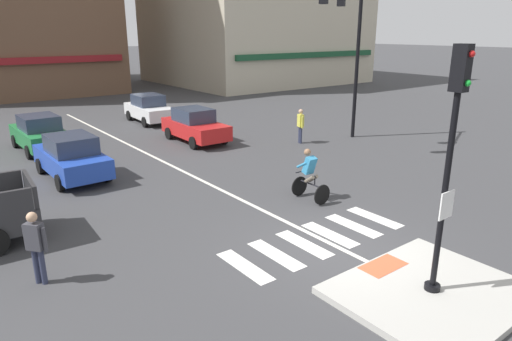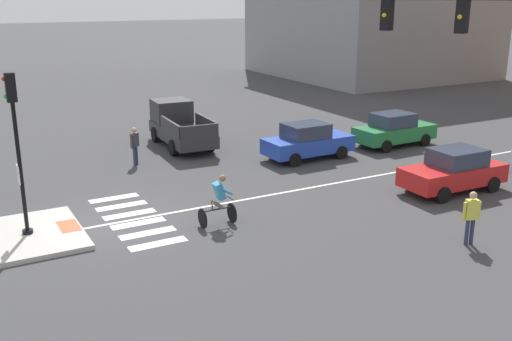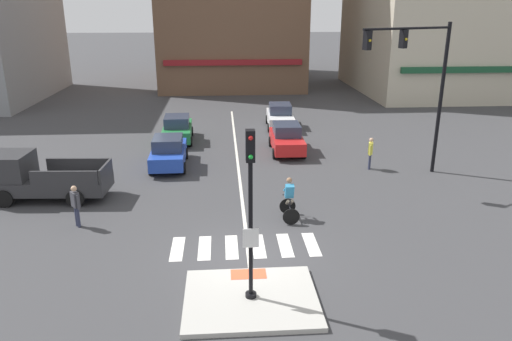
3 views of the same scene
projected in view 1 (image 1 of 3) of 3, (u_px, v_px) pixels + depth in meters
name	position (u px, v px, depth m)	size (l,w,h in m)	color
ground_plane	(338.00, 250.00, 11.35)	(300.00, 300.00, 0.00)	#3D3D3F
traffic_island	(431.00, 292.00, 9.36)	(3.82, 3.16, 0.15)	#B2AFA8
tactile_pad_front	(383.00, 266.00, 10.27)	(1.10, 0.60, 0.01)	#DB5B38
signal_pole	(450.00, 152.00, 8.46)	(0.44, 0.38, 4.91)	black
crosswalk_stripe_a	(245.00, 266.00, 10.55)	(0.44, 1.80, 0.01)	silver
crosswalk_stripe_b	(276.00, 254.00, 11.10)	(0.44, 1.80, 0.01)	silver
crosswalk_stripe_c	(304.00, 244.00, 11.65)	(0.44, 1.80, 0.01)	silver
crosswalk_stripe_d	(330.00, 234.00, 12.19)	(0.44, 1.80, 0.01)	silver
crosswalk_stripe_e	(353.00, 226.00, 12.74)	(0.44, 1.80, 0.01)	silver
crosswalk_stripe_f	(374.00, 217.00, 13.29)	(0.44, 1.80, 0.01)	silver
lane_centre_line	(163.00, 161.00, 18.99)	(0.14, 28.00, 0.01)	silver
traffic_light_mast	(349.00, 35.00, 20.64)	(4.77, 2.18, 7.36)	black
building_corner_right	(254.00, 12.00, 47.38)	(19.47, 17.74, 14.22)	beige
car_red_eastbound_far	(195.00, 125.00, 22.18)	(1.89, 4.12, 1.64)	red
car_blue_westbound_far	(72.00, 157.00, 16.66)	(1.91, 4.13, 1.64)	#2347B7
car_white_eastbound_distant	(149.00, 109.00, 26.92)	(1.98, 4.17, 1.64)	white
car_green_westbound_distant	(40.00, 133.00, 20.53)	(1.94, 4.15, 1.64)	#237A3D
cyclist	(310.00, 174.00, 14.48)	(0.66, 1.09, 1.68)	black
pedestrian_at_curb_left	(36.00, 242.00, 9.56)	(0.40, 0.45, 1.67)	#2D334C
pedestrian_waiting_far_side	(301.00, 123.00, 21.80)	(0.33, 0.52, 1.67)	#2D334C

